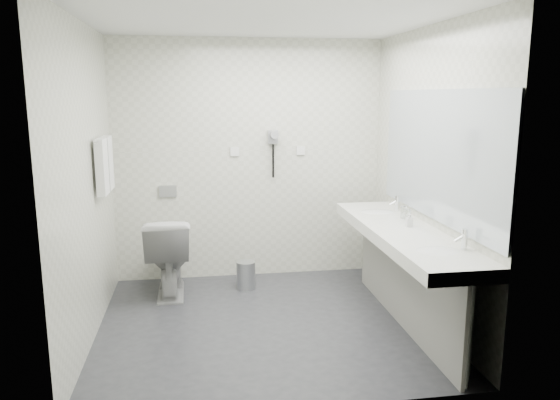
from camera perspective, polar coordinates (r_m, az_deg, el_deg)
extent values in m
plane|color=#28282D|center=(4.71, -1.56, -13.04)|extent=(2.80, 2.80, 0.00)
plane|color=silver|center=(4.34, -1.75, 18.69)|extent=(2.80, 2.80, 0.00)
plane|color=beige|center=(5.63, -3.32, 4.20)|extent=(2.80, 0.00, 2.80)
plane|color=beige|center=(3.09, 1.40, -1.60)|extent=(2.80, 0.00, 2.80)
plane|color=beige|center=(4.40, -20.04, 1.58)|extent=(0.00, 2.60, 2.60)
plane|color=beige|center=(4.73, 15.43, 2.48)|extent=(0.00, 2.60, 2.60)
cube|color=silver|center=(4.54, 12.99, -3.58)|extent=(0.55, 2.20, 0.10)
cube|color=gray|center=(4.67, 13.05, -8.61)|extent=(0.03, 2.15, 0.75)
cylinder|color=silver|center=(3.81, 19.42, -13.62)|extent=(0.06, 0.06, 0.75)
cylinder|color=silver|center=(5.61, 9.39, -5.11)|extent=(0.06, 0.06, 0.75)
cube|color=#B2BCC6|center=(4.52, 16.42, 4.59)|extent=(0.02, 2.20, 1.05)
ellipsoid|color=silver|center=(3.95, 16.49, -5.42)|extent=(0.40, 0.31, 0.05)
ellipsoid|color=silver|center=(5.12, 10.32, -1.39)|extent=(0.40, 0.31, 0.05)
cylinder|color=silver|center=(4.02, 19.09, -3.99)|extent=(0.04, 0.04, 0.15)
cylinder|color=silver|center=(5.17, 12.40, -0.33)|extent=(0.04, 0.04, 0.15)
imported|color=white|center=(4.58, 13.62, -2.10)|extent=(0.05, 0.05, 0.11)
cylinder|color=silver|center=(4.80, 13.51, -1.58)|extent=(0.06, 0.06, 0.10)
cylinder|color=silver|center=(4.88, 13.09, -1.28)|extent=(0.07, 0.07, 0.11)
imported|color=silver|center=(5.36, -11.80, -5.78)|extent=(0.44, 0.77, 0.78)
cube|color=#B2B5BA|center=(5.64, -11.89, 0.91)|extent=(0.18, 0.02, 0.12)
cylinder|color=#B2B5BA|center=(5.47, -3.65, -8.06)|extent=(0.25, 0.25, 0.27)
cylinder|color=#B2B5BA|center=(5.42, -3.67, -6.65)|extent=(0.19, 0.19, 0.02)
cylinder|color=silver|center=(4.90, -18.48, 6.12)|extent=(0.02, 0.62, 0.02)
cube|color=silver|center=(4.78, -18.47, 3.36)|extent=(0.07, 0.24, 0.48)
cube|color=silver|center=(5.05, -17.96, 3.78)|extent=(0.07, 0.24, 0.48)
cube|color=gray|center=(5.61, -0.76, 6.75)|extent=(0.10, 0.04, 0.14)
cylinder|color=gray|center=(5.54, -0.66, 7.01)|extent=(0.08, 0.14, 0.08)
cylinder|color=black|center=(5.62, -0.73, 4.20)|extent=(0.02, 0.02, 0.35)
cube|color=silver|center=(5.60, -4.86, 5.16)|extent=(0.09, 0.02, 0.09)
cube|color=silver|center=(5.69, 2.22, 5.29)|extent=(0.09, 0.02, 0.09)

